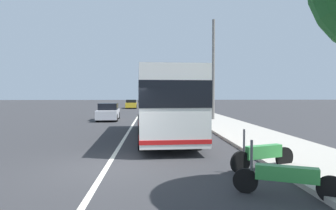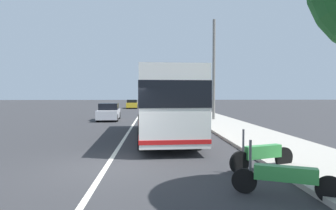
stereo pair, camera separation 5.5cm
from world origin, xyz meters
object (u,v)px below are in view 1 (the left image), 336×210
object	(u,v)px
motorcycle_mid_row	(263,155)
car_ahead_same_lane	(108,112)
utility_pole	(213,70)
coach_bus	(163,102)
motorcycle_by_tree	(286,177)
car_far_distant	(131,104)

from	to	relation	value
motorcycle_mid_row	car_ahead_same_lane	world-z (taller)	car_ahead_same_lane
utility_pole	coach_bus	bearing A→B (deg)	153.37
coach_bus	motorcycle_by_tree	xyz separation A→B (m)	(-8.91, -2.34, -1.44)
car_far_distant	car_ahead_same_lane	bearing A→B (deg)	-3.80
coach_bus	car_far_distant	xyz separation A→B (m)	(32.06, 3.90, -1.23)
coach_bus	car_ahead_same_lane	distance (m)	11.44
motorcycle_mid_row	car_far_distant	bearing A→B (deg)	-99.40
coach_bus	car_far_distant	world-z (taller)	coach_bus
car_ahead_same_lane	utility_pole	world-z (taller)	utility_pole
motorcycle_mid_row	car_ahead_same_lane	size ratio (longest dim) A/B	0.49
coach_bus	car_ahead_same_lane	bearing A→B (deg)	20.02
car_ahead_same_lane	utility_pole	xyz separation A→B (m)	(-1.09, -9.11, 3.62)
car_far_distant	utility_pole	size ratio (longest dim) A/B	0.53
coach_bus	motorcycle_by_tree	distance (m)	9.32
car_ahead_same_lane	motorcycle_by_tree	bearing A→B (deg)	16.26
motorcycle_by_tree	car_far_distant	world-z (taller)	car_far_distant
car_far_distant	motorcycle_mid_row	bearing A→B (deg)	7.20
motorcycle_by_tree	motorcycle_mid_row	size ratio (longest dim) A/B	0.98
coach_bus	utility_pole	bearing A→B (deg)	-29.39
motorcycle_by_tree	motorcycle_mid_row	bearing A→B (deg)	-75.87
car_far_distant	coach_bus	bearing A→B (deg)	4.47
coach_bus	utility_pole	distance (m)	10.79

